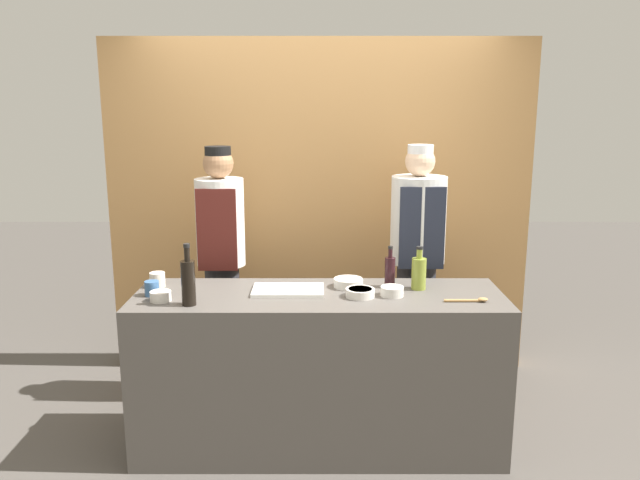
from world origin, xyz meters
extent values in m
plane|color=#4C4742|center=(0.00, 0.00, 0.00)|extent=(14.00, 14.00, 0.00)
cube|color=#B7844C|center=(0.00, 1.17, 1.20)|extent=(3.02, 0.18, 2.40)
cube|color=#514C47|center=(0.00, 0.00, 0.46)|extent=(2.06, 0.64, 0.91)
cylinder|color=silver|center=(0.23, -0.05, 0.94)|extent=(0.16, 0.16, 0.05)
cylinder|color=yellow|center=(0.23, -0.05, 0.95)|extent=(0.13, 0.13, 0.01)
cylinder|color=silver|center=(0.40, -0.04, 0.94)|extent=(0.13, 0.13, 0.05)
cylinder|color=silver|center=(0.40, -0.04, 0.96)|extent=(0.10, 0.10, 0.02)
cylinder|color=silver|center=(-0.85, -0.13, 0.94)|extent=(0.11, 0.11, 0.05)
cylinder|color=orange|center=(-0.85, -0.13, 0.96)|extent=(0.09, 0.09, 0.02)
cylinder|color=silver|center=(0.17, 0.13, 0.94)|extent=(0.17, 0.17, 0.05)
cylinder|color=brown|center=(0.17, 0.13, 0.96)|extent=(0.14, 0.14, 0.02)
cube|color=white|center=(-0.17, 0.04, 0.92)|extent=(0.40, 0.24, 0.02)
cylinder|color=black|center=(0.41, 0.14, 1.00)|extent=(0.06, 0.06, 0.17)
cylinder|color=black|center=(0.41, 0.14, 1.12)|extent=(0.02, 0.02, 0.05)
cylinder|color=black|center=(0.41, 0.14, 1.15)|extent=(0.03, 0.03, 0.01)
cylinder|color=black|center=(-0.68, -0.19, 1.03)|extent=(0.07, 0.07, 0.24)
cylinder|color=black|center=(-0.68, -0.19, 1.19)|extent=(0.03, 0.03, 0.07)
cylinder|color=black|center=(-0.68, -0.19, 1.24)|extent=(0.03, 0.03, 0.02)
cylinder|color=olive|center=(0.57, 0.10, 1.00)|extent=(0.08, 0.08, 0.18)
cylinder|color=olive|center=(0.57, 0.10, 1.12)|extent=(0.03, 0.03, 0.05)
cylinder|color=black|center=(0.57, 0.10, 1.16)|extent=(0.04, 0.04, 0.01)
cylinder|color=silver|center=(-0.93, 0.14, 0.96)|extent=(0.09, 0.09, 0.09)
cylinder|color=#386093|center=(-0.92, -0.03, 0.96)|extent=(0.08, 0.08, 0.08)
cylinder|color=#B2844C|center=(0.77, -0.14, 0.92)|extent=(0.19, 0.02, 0.02)
ellipsoid|color=#B2844C|center=(0.88, -0.14, 0.93)|extent=(0.05, 0.04, 0.02)
cylinder|color=#28282D|center=(-0.64, 0.64, 0.46)|extent=(0.23, 0.23, 0.92)
cylinder|color=white|center=(-0.64, 0.64, 1.20)|extent=(0.31, 0.31, 0.57)
cube|color=#561E19|center=(-0.64, 0.49, 1.18)|extent=(0.25, 0.02, 0.52)
sphere|color=#9E704C|center=(-0.64, 0.64, 1.58)|extent=(0.20, 0.20, 0.20)
cylinder|color=black|center=(-0.64, 0.64, 1.65)|extent=(0.17, 0.17, 0.07)
cylinder|color=#28282D|center=(0.64, 0.64, 0.47)|extent=(0.26, 0.26, 0.93)
cylinder|color=silver|center=(0.64, 0.64, 1.22)|extent=(0.36, 0.36, 0.56)
cube|color=#232838|center=(0.64, 0.47, 1.19)|extent=(0.28, 0.02, 0.52)
sphere|color=beige|center=(0.64, 0.64, 1.59)|extent=(0.19, 0.19, 0.19)
cylinder|color=white|center=(0.64, 0.64, 1.67)|extent=(0.16, 0.16, 0.07)
camera|label=1|loc=(0.01, -3.33, 1.95)|focal=35.00mm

